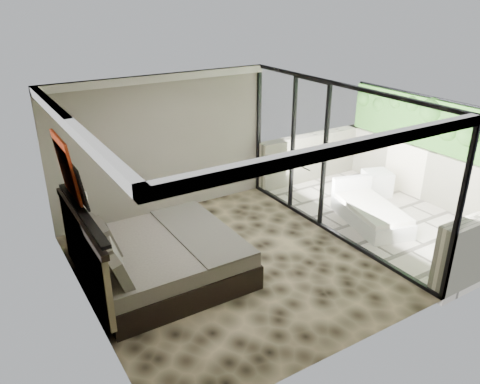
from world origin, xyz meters
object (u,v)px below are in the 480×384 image
bed (157,258)px  nightstand (84,241)px  table_lamp (78,206)px  lounger (370,212)px  ottoman (377,183)px

bed → nightstand: (-0.78, 1.40, -0.14)m
bed → nightstand: size_ratio=4.91×
bed → table_lamp: bed is taller
lounger → bed: bearing=-169.3°
ottoman → lounger: 1.44m
bed → ottoman: 5.49m
table_lamp → bed: bearing=-60.8°
nightstand → lounger: 5.39m
lounger → table_lamp: bearing=176.3°
nightstand → ottoman: size_ratio=0.89×
bed → lounger: (4.32, -0.32, -0.17)m
table_lamp → lounger: size_ratio=0.32×
lounger → nightstand: bearing=176.4°
nightstand → table_lamp: bearing=74.8°
bed → lounger: bearing=-4.3°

